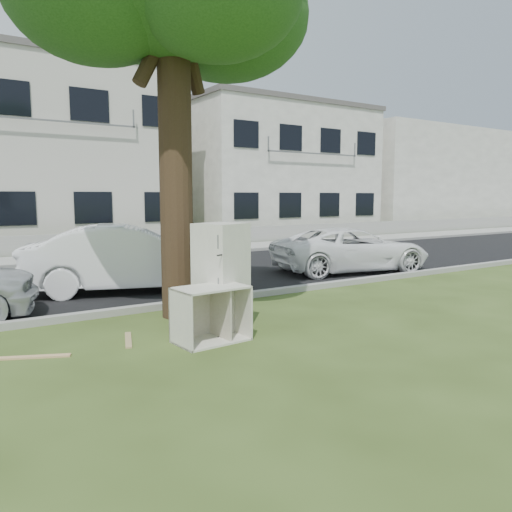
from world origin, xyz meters
TOP-DOWN VIEW (x-y plane):
  - ground at (0.00, 0.00)m, footprint 120.00×120.00m
  - road at (0.00, 6.00)m, footprint 120.00×7.00m
  - kerb_near at (0.00, 2.45)m, footprint 120.00×0.18m
  - kerb_far at (0.00, 9.55)m, footprint 120.00×0.18m
  - sidewalk at (0.00, 11.00)m, footprint 120.00×2.80m
  - low_wall at (0.00, 12.60)m, footprint 120.00×0.15m
  - townhouse_center at (0.00, 17.50)m, footprint 11.22×8.16m
  - townhouse_right at (12.00, 17.50)m, footprint 10.20×8.16m
  - filler_right at (26.00, 18.00)m, footprint 16.00×9.00m
  - fridge at (-0.20, 0.65)m, footprint 0.85×0.83m
  - cabinet at (-0.63, 0.18)m, footprint 1.05×0.70m
  - plank_b at (-2.90, 0.78)m, footprint 0.94×0.48m
  - plank_c at (-1.60, 0.85)m, footprint 0.32×0.77m
  - car_center at (-0.34, 4.40)m, footprint 4.60×2.79m
  - car_right at (5.64, 3.93)m, footprint 4.61×2.82m

SIDE VIEW (x-z plane):
  - ground at x=0.00m, z-range 0.00..0.00m
  - kerb_near at x=0.00m, z-range -0.06..0.06m
  - kerb_far at x=0.00m, z-range -0.06..0.06m
  - road at x=0.00m, z-range 0.00..0.01m
  - sidewalk at x=0.00m, z-range 0.00..0.01m
  - plank_c at x=-1.60m, z-range 0.00..0.02m
  - plank_b at x=-2.90m, z-range 0.00..0.02m
  - low_wall at x=0.00m, z-range 0.00..0.70m
  - cabinet at x=-0.63m, z-range 0.00..0.78m
  - car_right at x=5.64m, z-range 0.00..1.19m
  - car_center at x=-0.34m, z-range 0.00..1.43m
  - fridge at x=-0.20m, z-range 0.00..1.63m
  - filler_right at x=26.00m, z-range 0.00..6.40m
  - townhouse_right at x=12.00m, z-range 0.00..6.84m
  - townhouse_center at x=0.00m, z-range 0.00..7.44m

